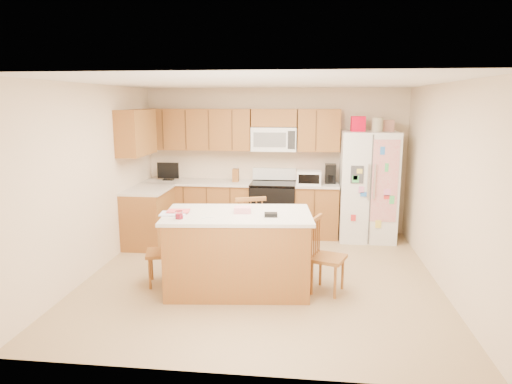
# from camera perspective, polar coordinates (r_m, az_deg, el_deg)

# --- Properties ---
(ground) EXTENTS (4.50, 4.50, 0.00)m
(ground) POSITION_cam_1_polar(r_m,az_deg,el_deg) (6.16, 0.70, -10.42)
(ground) COLOR #A38164
(ground) RESTS_ON ground
(room_shell) EXTENTS (4.60, 4.60, 2.52)m
(room_shell) POSITION_cam_1_polar(r_m,az_deg,el_deg) (5.78, 0.74, 2.97)
(room_shell) COLOR beige
(room_shell) RESTS_ON ground
(cabinetry) EXTENTS (3.36, 1.56, 2.15)m
(cabinetry) POSITION_cam_1_polar(r_m,az_deg,el_deg) (7.76, -5.15, 1.12)
(cabinetry) COLOR #95491C
(cabinetry) RESTS_ON ground
(stove) EXTENTS (0.76, 0.65, 1.13)m
(stove) POSITION_cam_1_polar(r_m,az_deg,el_deg) (7.86, 2.15, -2.00)
(stove) COLOR black
(stove) RESTS_ON ground
(refrigerator) EXTENTS (0.90, 0.79, 2.04)m
(refrigerator) POSITION_cam_1_polar(r_m,az_deg,el_deg) (7.75, 13.80, 0.87)
(refrigerator) COLOR white
(refrigerator) RESTS_ON ground
(island) EXTENTS (1.84, 1.19, 1.05)m
(island) POSITION_cam_1_polar(r_m,az_deg,el_deg) (5.60, -2.26, -7.39)
(island) COLOR #95491C
(island) RESTS_ON ground
(windsor_chair_left) EXTENTS (0.45, 0.46, 0.88)m
(windsor_chair_left) POSITION_cam_1_polar(r_m,az_deg,el_deg) (5.88, -11.56, -7.37)
(windsor_chair_left) COLOR #95491C
(windsor_chair_left) RESTS_ON ground
(windsor_chair_back) EXTENTS (0.55, 0.54, 1.02)m
(windsor_chair_back) POSITION_cam_1_polar(r_m,az_deg,el_deg) (6.33, -0.95, -5.18)
(windsor_chair_back) COLOR #95491C
(windsor_chair_back) RESTS_ON ground
(windsor_chair_right) EXTENTS (0.49, 0.50, 0.92)m
(windsor_chair_right) POSITION_cam_1_polar(r_m,az_deg,el_deg) (5.59, 8.75, -8.06)
(windsor_chair_right) COLOR #95491C
(windsor_chair_right) RESTS_ON ground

